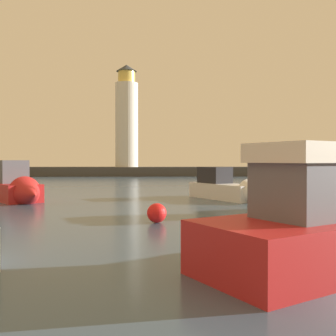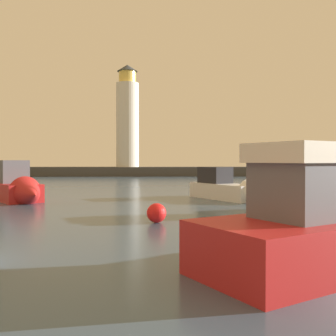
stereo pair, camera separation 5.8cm
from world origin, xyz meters
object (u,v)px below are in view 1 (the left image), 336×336
motorboat_6 (230,189)px  mooring_buoy (157,213)px  motorboat_5 (17,188)px  lighthouse (127,119)px

motorboat_6 → mooring_buoy: bearing=-117.6°
motorboat_5 → motorboat_6: size_ratio=1.03×
lighthouse → mooring_buoy: lighthouse is taller
lighthouse → motorboat_6: lighthouse is taller
motorboat_6 → mooring_buoy: motorboat_6 is taller
motorboat_5 → mooring_buoy: 12.54m
motorboat_6 → motorboat_5: bearing=-178.4°
lighthouse → mooring_buoy: 50.82m
lighthouse → motorboat_6: (9.50, -40.44, -8.88)m
motorboat_5 → motorboat_6: (13.66, 0.38, -0.11)m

